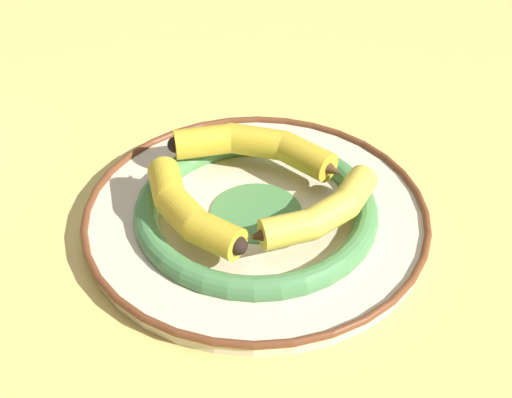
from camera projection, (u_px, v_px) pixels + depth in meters
name	position (u px, v px, depth m)	size (l,w,h in m)	color
ground_plane	(253.00, 208.00, 0.82)	(2.80, 2.80, 0.00)	#E5CC6B
decorative_bowl	(256.00, 214.00, 0.79)	(0.38, 0.38, 0.03)	beige
banana_a	(258.00, 147.00, 0.82)	(0.12, 0.19, 0.04)	gold
banana_b	(185.00, 208.00, 0.74)	(0.07, 0.18, 0.04)	gold
banana_c	(322.00, 213.00, 0.73)	(0.17, 0.06, 0.03)	yellow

